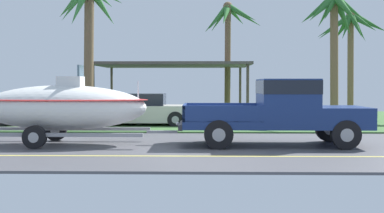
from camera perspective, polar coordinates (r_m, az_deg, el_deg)
The scene contains 9 objects.
ground at distance 22.57m, azimuth 1.58°, elevation -2.00°, with size 36.00×22.00×0.11m.
pickup_truck_towing at distance 14.84m, azimuth 10.54°, elevation -0.25°, with size 5.48×2.15×1.92m.
boat_on_trailer at distance 15.22m, azimuth -14.52°, elevation -0.07°, with size 6.15×2.23×2.33m.
parked_sedan_far at distance 21.49m, azimuth -6.02°, elevation -0.41°, with size 4.53×1.86×1.38m.
carport_awning at distance 26.64m, azimuth -2.14°, elevation 4.62°, with size 7.93×5.40×2.86m.
palm_tree_near_left at distance 27.01m, azimuth 17.56°, elevation 7.87°, with size 3.69×3.34×5.52m.
palm_tree_near_right at distance 20.15m, azimuth -11.66°, elevation 9.93°, with size 2.91×3.22×5.86m.
palm_tree_far_left at distance 28.14m, azimuth 4.18°, elevation 9.00°, with size 3.37×3.48×6.32m.
palm_tree_far_right at distance 23.39m, azimuth 15.84°, elevation 9.35°, with size 3.05×3.63×5.92m.
Camera 1 is at (-0.11, -14.12, 1.77)m, focal length 47.14 mm.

